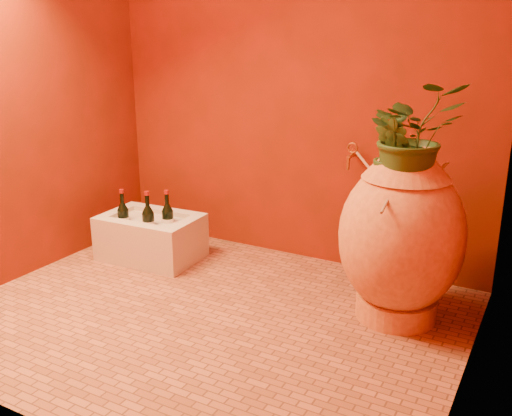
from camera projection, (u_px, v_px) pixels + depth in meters
The scene contains 12 objects.
floor at pixel (207, 316), 2.94m from camera, with size 2.50×2.50×0.00m, color #9C5633.
wall_back at pixel (294, 58), 3.40m from camera, with size 2.50×0.02×2.50m, color #581B05.
wall_left at pixel (12, 61), 3.14m from camera, with size 0.02×2.00×2.50m, color #581B05.
wall_right at pixel (496, 77), 1.99m from camera, with size 0.02×2.00×2.50m, color #581B05.
amphora at pixel (401, 236), 2.81m from camera, with size 0.64×0.65×0.88m.
stone_basin at pixel (151, 238), 3.65m from camera, with size 0.63×0.44×0.29m.
wine_bottle_a at pixel (124, 219), 3.61m from camera, with size 0.07×0.07×0.30m.
wine_bottle_b at pixel (148, 223), 3.52m from camera, with size 0.08×0.08×0.32m.
wine_bottle_c at pixel (168, 220), 3.58m from camera, with size 0.08×0.08×0.31m.
wall_tap at pixel (351, 154), 3.30m from camera, with size 0.06×0.14×0.15m.
plant_main at pixel (412, 134), 2.64m from camera, with size 0.44×0.38×0.49m, color #223F16.
plant_side at pixel (393, 156), 2.68m from camera, with size 0.21×0.17×0.38m, color #223F16.
Camera 1 is at (1.50, -2.19, 1.40)m, focal length 40.00 mm.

